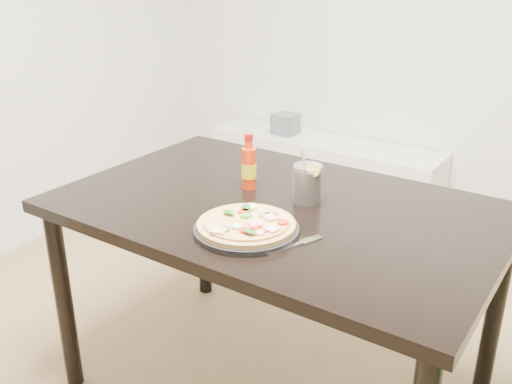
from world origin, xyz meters
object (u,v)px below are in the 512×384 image
Objects in this scene: dining_table at (277,227)px; hot_sauce_bottle at (249,167)px; plate at (246,230)px; pizza at (247,224)px; cola_cup at (307,184)px; media_console at (321,180)px; fork at (296,245)px.

dining_table is 0.23m from hot_sauce_bottle.
plate is 1.57× the size of hot_sauce_bottle.
pizza is at bearing -79.82° from dining_table.
hot_sauce_bottle reaches higher than dining_table.
cola_cup reaches higher than media_console.
hot_sauce_bottle is at bearing 123.64° from plate.
cola_cup is at bearing 83.52° from plate.
plate reaches higher than dining_table.
cola_cup reaches higher than plate.
fork is (0.13, -0.29, -0.06)m from cola_cup.
plate is at bearing -80.26° from dining_table.
media_console is at bearing 107.43° from hot_sauce_bottle.
hot_sauce_bottle is (-0.19, 0.28, 0.07)m from plate.
cola_cup is at bearing 135.13° from fork.
plate is 0.16m from fork.
dining_table is 1.00× the size of media_console.
cola_cup reaches higher than fork.
media_console is at bearing 110.55° from pizza.
pizza is (0.00, -0.00, 0.02)m from plate.
dining_table is 7.58× the size of cola_cup.
pizza is 1.85m from media_console.
media_console is (-0.58, 1.44, -0.42)m from dining_table.
dining_table is 1.61m from media_console.
dining_table is 7.23× the size of hot_sauce_bottle.
dining_table is 4.60× the size of plate.
pizza is 0.20× the size of media_console.
plate is 0.02m from pizza.
plate is 0.22× the size of media_console.
fork is (0.16, 0.01, -0.01)m from plate.
hot_sauce_bottle is 0.22m from cola_cup.
hot_sauce_bottle reaches higher than media_console.
hot_sauce_bottle reaches higher than fork.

